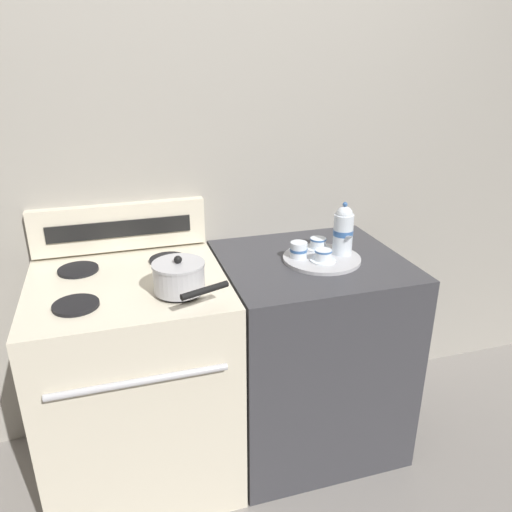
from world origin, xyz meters
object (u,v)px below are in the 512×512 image
Objects in this scene: serving_tray at (322,259)px; creamer_jug at (299,250)px; teacup_left at (318,244)px; teacup_right at (323,255)px; stove at (138,381)px; teapot at (343,230)px; saucepan at (180,277)px.

serving_tray is 4.48× the size of creamer_jug.
teacup_right is (-0.03, -0.13, 0.00)m from teacup_left.
stove is 1.03m from teapot.
teacup_left is (0.02, 0.09, 0.03)m from serving_tray.
saucepan is 0.53m from creamer_jug.
teapot reaches higher than stove.
serving_tray is 0.15m from teapot.
stove is 0.90m from teacup_right.
creamer_jug is (0.51, 0.16, -0.02)m from saucepan.
teacup_left is at bearing 29.22° from creamer_jug.
creamer_jug is (0.68, 0.01, 0.49)m from stove.
saucepan is 4.17× the size of creamer_jug.
teacup_left and teacup_right have the same top height.
teacup_left reaches higher than serving_tray.
serving_tray is 1.44× the size of teapot.
saucepan is 0.59m from teacup_right.
saucepan is 0.62m from serving_tray.
serving_tray is at bearing 72.45° from teacup_right.
teacup_right is at bearing -39.80° from creamer_jug.
saucepan is at bearing -160.03° from teacup_left.
saucepan is 2.84× the size of teacup_right.
teacup_right is at bearing 9.35° from saucepan.
teapot is at bearing -46.54° from teacup_left.
teapot is (0.69, 0.15, 0.05)m from saucepan.
saucepan is at bearing -41.51° from stove.
teacup_left is (0.80, 0.07, 0.48)m from stove.
teacup_right is (-0.01, -0.04, 0.03)m from serving_tray.
saucepan is at bearing -170.65° from teacup_right.
teacup_right is at bearing -104.65° from teacup_left.
serving_tray is 0.10m from creamer_jug.
teacup_left reaches higher than stove.
saucepan is 0.71m from teapot.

